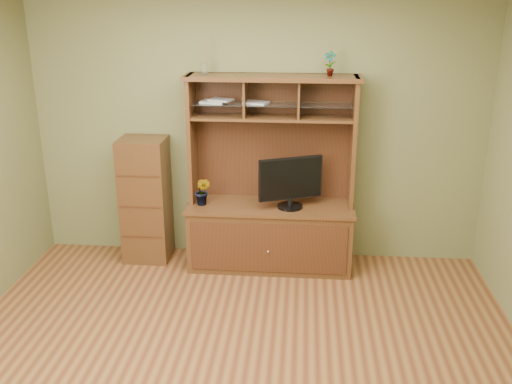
# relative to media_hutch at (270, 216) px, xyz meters

# --- Properties ---
(room) EXTENTS (4.54, 4.04, 2.74)m
(room) POSITION_rel_media_hutch_xyz_m (-0.16, -1.73, 0.83)
(room) COLOR brown
(room) RESTS_ON ground
(media_hutch) EXTENTS (1.66, 0.61, 1.90)m
(media_hutch) POSITION_rel_media_hutch_xyz_m (0.00, 0.00, 0.00)
(media_hutch) COLOR #432413
(media_hutch) RESTS_ON room
(monitor) EXTENTS (0.61, 0.29, 0.50)m
(monitor) POSITION_rel_media_hutch_xyz_m (0.19, -0.08, 0.39)
(monitor) COLOR black
(monitor) RESTS_ON media_hutch
(orchid_plant) EXTENTS (0.19, 0.17, 0.28)m
(orchid_plant) POSITION_rel_media_hutch_xyz_m (-0.66, -0.08, 0.27)
(orchid_plant) COLOR #325A1F
(orchid_plant) RESTS_ON media_hutch
(top_plant) EXTENTS (0.14, 0.11, 0.23)m
(top_plant) POSITION_rel_media_hutch_xyz_m (0.53, 0.08, 1.49)
(top_plant) COLOR #245D20
(top_plant) RESTS_ON media_hutch
(reed_diffuser) EXTENTS (0.06, 0.06, 0.32)m
(reed_diffuser) POSITION_rel_media_hutch_xyz_m (-0.64, 0.08, 1.50)
(reed_diffuser) COLOR silver
(reed_diffuser) RESTS_ON media_hutch
(magazines) EXTENTS (0.67, 0.23, 0.04)m
(magazines) POSITION_rel_media_hutch_xyz_m (-0.40, 0.08, 1.13)
(magazines) COLOR #A1A1A5
(magazines) RESTS_ON media_hutch
(side_cabinet) EXTENTS (0.46, 0.42, 1.28)m
(side_cabinet) POSITION_rel_media_hutch_xyz_m (-1.27, 0.05, 0.12)
(side_cabinet) COLOR #432413
(side_cabinet) RESTS_ON room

